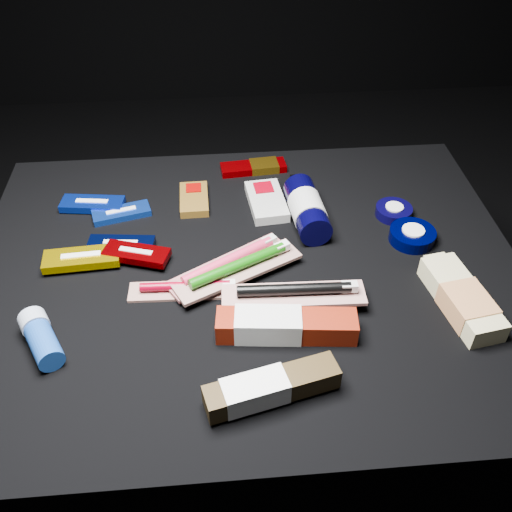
{
  "coord_description": "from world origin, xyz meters",
  "views": [
    {
      "loc": [
        -0.05,
        -0.74,
        1.09
      ],
      "look_at": [
        0.01,
        0.01,
        0.42
      ],
      "focal_mm": 40.0,
      "sensor_mm": 36.0,
      "label": 1
    }
  ],
  "objects": [
    {
      "name": "toothbrush_pack_2",
      "position": [
        -0.02,
        -0.02,
        0.42
      ],
      "size": [
        0.23,
        0.15,
        0.03
      ],
      "rotation": [
        0.0,
        0.0,
        0.47
      ],
      "color": "#B3ABA7",
      "rests_on": "cloth_table"
    },
    {
      "name": "luna_bar_2",
      "position": [
        -0.23,
        0.07,
        0.41
      ],
      "size": [
        0.12,
        0.06,
        0.02
      ],
      "rotation": [
        0.0,
        0.0,
        -0.11
      ],
      "color": "black",
      "rests_on": "cloth_table"
    },
    {
      "name": "bodywash_bottle",
      "position": [
        0.34,
        -0.12,
        0.42
      ],
      "size": [
        0.09,
        0.19,
        0.04
      ],
      "rotation": [
        0.0,
        0.0,
        0.17
      ],
      "color": "beige",
      "rests_on": "cloth_table"
    },
    {
      "name": "power_bar",
      "position": [
        0.04,
        0.32,
        0.41
      ],
      "size": [
        0.14,
        0.06,
        0.02
      ],
      "rotation": [
        0.0,
        0.0,
        0.09
      ],
      "color": "#840003",
      "rests_on": "cloth_table"
    },
    {
      "name": "cream_tin_lower",
      "position": [
        0.31,
        0.05,
        0.41
      ],
      "size": [
        0.08,
        0.08,
        0.03
      ],
      "rotation": [
        0.0,
        0.0,
        -0.39
      ],
      "color": "black",
      "rests_on": "cloth_table"
    },
    {
      "name": "cloth_table",
      "position": [
        0.0,
        0.0,
        0.2
      ],
      "size": [
        0.98,
        0.78,
        0.4
      ],
      "primitive_type": "cube",
      "color": "black",
      "rests_on": "ground"
    },
    {
      "name": "clif_bar_0",
      "position": [
        -0.09,
        0.21,
        0.41
      ],
      "size": [
        0.06,
        0.1,
        0.02
      ],
      "rotation": [
        0.0,
        0.0,
        0.02
      ],
      "color": "brown",
      "rests_on": "cloth_table"
    },
    {
      "name": "luna_bar_3",
      "position": [
        -0.29,
        0.04,
        0.42
      ],
      "size": [
        0.14,
        0.06,
        0.02
      ],
      "rotation": [
        0.0,
        0.0,
        0.07
      ],
      "color": "#C09D00",
      "rests_on": "cloth_table"
    },
    {
      "name": "deodorant_stick",
      "position": [
        -0.33,
        -0.15,
        0.42
      ],
      "size": [
        0.09,
        0.11,
        0.04
      ],
      "rotation": [
        0.0,
        0.0,
        0.48
      ],
      "color": "navy",
      "rests_on": "cloth_table"
    },
    {
      "name": "luna_bar_4",
      "position": [
        -0.2,
        0.04,
        0.42
      ],
      "size": [
        0.13,
        0.08,
        0.02
      ],
      "rotation": [
        0.0,
        0.0,
        -0.31
      ],
      "color": "#6A0003",
      "rests_on": "cloth_table"
    },
    {
      "name": "toothbrush_pack_1",
      "position": [
        -0.03,
        0.0,
        0.42
      ],
      "size": [
        0.22,
        0.16,
        0.03
      ],
      "rotation": [
        0.0,
        0.0,
        0.54
      ],
      "color": "#A6A09A",
      "rests_on": "cloth_table"
    },
    {
      "name": "toothbrush_pack_0",
      "position": [
        -0.11,
        -0.05,
        0.41
      ],
      "size": [
        0.19,
        0.05,
        0.02
      ],
      "rotation": [
        0.0,
        0.0,
        -0.03
      ],
      "color": "#ADA7A1",
      "rests_on": "cloth_table"
    },
    {
      "name": "toothpaste_carton_red",
      "position": [
        0.04,
        -0.16,
        0.42
      ],
      "size": [
        0.22,
        0.07,
        0.04
      ],
      "rotation": [
        0.0,
        0.0,
        -0.1
      ],
      "color": "maroon",
      "rests_on": "cloth_table"
    },
    {
      "name": "toothbrush_pack_3",
      "position": [
        0.07,
        -0.1,
        0.43
      ],
      "size": [
        0.24,
        0.06,
        0.03
      ],
      "rotation": [
        0.0,
        0.0,
        -0.03
      ],
      "color": "silver",
      "rests_on": "cloth_table"
    },
    {
      "name": "clif_bar_1",
      "position": [
        0.05,
        0.19,
        0.41
      ],
      "size": [
        0.08,
        0.13,
        0.02
      ],
      "rotation": [
        0.0,
        0.0,
        0.1
      ],
      "color": "#AFB0A9",
      "rests_on": "cloth_table"
    },
    {
      "name": "lotion_bottle",
      "position": [
        0.12,
        0.13,
        0.43
      ],
      "size": [
        0.07,
        0.2,
        0.06
      ],
      "rotation": [
        0.0,
        0.0,
        0.08
      ],
      "color": "black",
      "rests_on": "cloth_table"
    },
    {
      "name": "luna_bar_0",
      "position": [
        -0.24,
        0.17,
        0.41
      ],
      "size": [
        0.12,
        0.07,
        0.01
      ],
      "rotation": [
        0.0,
        0.0,
        0.25
      ],
      "color": "#133EB8",
      "rests_on": "cloth_table"
    },
    {
      "name": "cream_tin_upper",
      "position": [
        0.3,
        0.13,
        0.41
      ],
      "size": [
        0.07,
        0.07,
        0.02
      ],
      "rotation": [
        0.0,
        0.0,
        0.29
      ],
      "color": "black",
      "rests_on": "cloth_table"
    },
    {
      "name": "luna_bar_1",
      "position": [
        -0.3,
        0.21,
        0.41
      ],
      "size": [
        0.13,
        0.06,
        0.02
      ],
      "rotation": [
        0.0,
        0.0,
        -0.14
      ],
      "color": "#09259E",
      "rests_on": "cloth_table"
    },
    {
      "name": "toothpaste_carton_green",
      "position": [
        0.01,
        -0.27,
        0.42
      ],
      "size": [
        0.2,
        0.09,
        0.04
      ],
      "rotation": [
        0.0,
        0.0,
        0.24
      ],
      "color": "#30220D",
      "rests_on": "cloth_table"
    },
    {
      "name": "ground",
      "position": [
        0.0,
        0.0,
        0.0
      ],
      "size": [
        3.0,
        3.0,
        0.0
      ],
      "primitive_type": "plane",
      "color": "black",
      "rests_on": "ground"
    }
  ]
}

